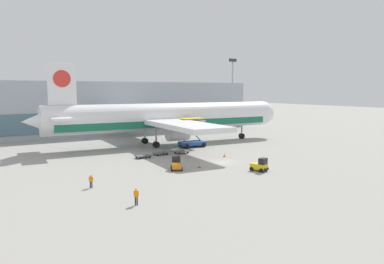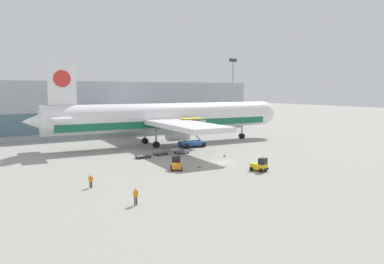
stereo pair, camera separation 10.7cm
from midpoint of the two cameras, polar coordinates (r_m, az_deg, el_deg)
ground_plane at (r=62.22m, az=4.51°, el=-4.60°), size 400.00×400.00×0.00m
terminal_building at (r=107.72m, az=-14.12°, el=3.66°), size 90.00×18.20×14.00m
light_mast at (r=125.63m, az=6.24°, el=6.87°), size 2.80×0.50×22.04m
airplane_main at (r=81.25m, az=-4.16°, el=2.17°), size 58.09×48.44×17.00m
scissor_lift_loader at (r=77.96m, az=0.06°, el=-0.64°), size 5.39×3.68×6.04m
baggage_tug_foreground at (r=56.17m, az=-2.37°, el=-4.88°), size 2.45×2.81×2.00m
baggage_tug_mid at (r=56.05m, az=10.35°, el=-5.01°), size 2.26×2.76×2.00m
baggage_dolly_lead at (r=66.22m, az=-7.40°, el=-3.61°), size 3.74×1.66×0.48m
baggage_dolly_second at (r=68.85m, az=-4.74°, el=-3.19°), size 3.74×1.66×0.48m
baggage_dolly_third at (r=70.24m, az=-1.55°, el=-2.98°), size 3.74×1.66×0.48m
ground_crew_near at (r=39.74m, az=-8.50°, el=-9.46°), size 0.40×0.45×1.82m
ground_crew_far at (r=47.60m, az=-15.12°, el=-7.09°), size 0.45×0.41×1.65m
traffic_cone_near at (r=67.15m, az=5.01°, el=-3.50°), size 0.40×0.40×0.66m
traffic_cone_far at (r=57.73m, az=1.16°, el=-5.11°), size 0.40×0.40×0.69m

